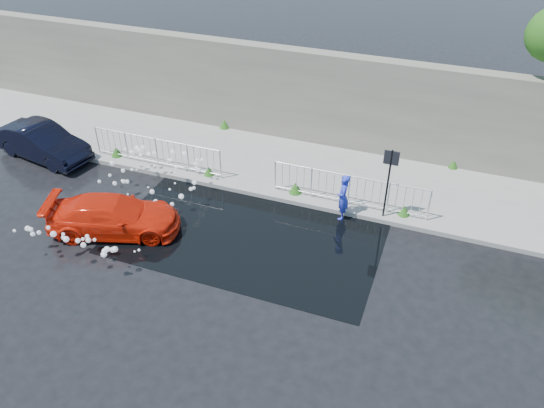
{
  "coord_description": "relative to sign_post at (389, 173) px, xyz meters",
  "views": [
    {
      "loc": [
        5.62,
        -10.67,
        10.01
      ],
      "look_at": [
        1.13,
        1.35,
        1.0
      ],
      "focal_mm": 35.0,
      "sensor_mm": 36.0,
      "label": 1
    }
  ],
  "objects": [
    {
      "name": "water_spray",
      "position": [
        -7.56,
        -2.55,
        -0.99
      ],
      "size": [
        3.56,
        5.58,
        1.08
      ],
      "color": "white",
      "rests_on": "ground"
    },
    {
      "name": "dark_car",
      "position": [
        -12.6,
        -0.5,
        -1.09
      ],
      "size": [
        4.04,
        1.99,
        1.27
      ],
      "primitive_type": "imported",
      "rotation": [
        0.0,
        0.0,
        1.4
      ],
      "color": "black",
      "rests_on": "ground"
    },
    {
      "name": "railing_left",
      "position": [
        -8.2,
        0.25,
        -0.99
      ],
      "size": [
        5.05,
        0.05,
        1.1
      ],
      "color": "silver",
      "rests_on": "pavement"
    },
    {
      "name": "person",
      "position": [
        -1.25,
        -0.33,
        -0.95
      ],
      "size": [
        0.48,
        0.63,
        1.54
      ],
      "primitive_type": "imported",
      "rotation": [
        0.0,
        0.0,
        -1.35
      ],
      "color": "#2733C3",
      "rests_on": "ground"
    },
    {
      "name": "pavement",
      "position": [
        -4.2,
        1.9,
        -1.65
      ],
      "size": [
        30.0,
        4.0,
        0.15
      ],
      "primitive_type": "cube",
      "color": "gray",
      "rests_on": "ground"
    },
    {
      "name": "retaining_wall",
      "position": [
        -4.2,
        4.1,
        0.18
      ],
      "size": [
        30.0,
        0.6,
        3.5
      ],
      "primitive_type": "cube",
      "color": "#5C594E",
      "rests_on": "pavement"
    },
    {
      "name": "curb",
      "position": [
        -4.2,
        -0.1,
        -1.64
      ],
      "size": [
        30.0,
        0.25,
        0.16
      ],
      "primitive_type": "cube",
      "color": "gray",
      "rests_on": "ground"
    },
    {
      "name": "puddle",
      "position": [
        -3.7,
        -2.1,
        -1.72
      ],
      "size": [
        8.0,
        5.0,
        0.01
      ],
      "primitive_type": "cube",
      "color": "black",
      "rests_on": "ground"
    },
    {
      "name": "ground",
      "position": [
        -4.2,
        -3.1,
        -1.72
      ],
      "size": [
        90.0,
        90.0,
        0.0
      ],
      "primitive_type": "plane",
      "color": "black",
      "rests_on": "ground"
    },
    {
      "name": "railing_right",
      "position": [
        -1.2,
        0.25,
        -0.99
      ],
      "size": [
        5.05,
        0.05,
        1.1
      ],
      "color": "silver",
      "rests_on": "pavement"
    },
    {
      "name": "red_car",
      "position": [
        -7.53,
        -3.42,
        -1.15
      ],
      "size": [
        4.23,
        2.8,
        1.14
      ],
      "primitive_type": "imported",
      "rotation": [
        0.0,
        0.0,
        1.91
      ],
      "color": "red",
      "rests_on": "ground"
    },
    {
      "name": "weeds",
      "position": [
        -4.48,
        1.34,
        -1.4
      ],
      "size": [
        12.17,
        3.93,
        0.39
      ],
      "color": "#194111",
      "rests_on": "pavement"
    },
    {
      "name": "sign_post",
      "position": [
        0.0,
        0.0,
        0.0
      ],
      "size": [
        0.45,
        0.06,
        2.5
      ],
      "color": "black",
      "rests_on": "ground"
    }
  ]
}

